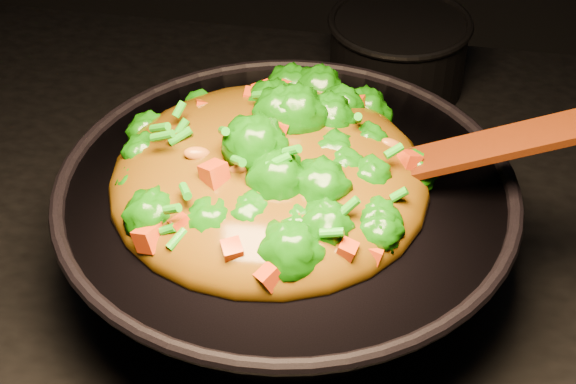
# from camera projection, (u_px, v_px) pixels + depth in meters

# --- Properties ---
(wok) EXTENTS (0.60, 0.60, 0.13)m
(wok) POSITION_uv_depth(u_px,v_px,m) (286.00, 233.00, 0.94)
(wok) COLOR black
(wok) RESTS_ON stovetop
(stir_fry) EXTENTS (0.35, 0.35, 0.11)m
(stir_fry) POSITION_uv_depth(u_px,v_px,m) (269.00, 142.00, 0.86)
(stir_fry) COLOR #135F06
(stir_fry) RESTS_ON wok
(spatula) EXTENTS (0.29, 0.06, 0.12)m
(spatula) POSITION_uv_depth(u_px,v_px,m) (474.00, 150.00, 0.86)
(spatula) COLOR #3E160A
(spatula) RESTS_ON wok
(back_pot) EXTENTS (0.21, 0.21, 0.11)m
(back_pot) POSITION_uv_depth(u_px,v_px,m) (397.00, 53.00, 1.24)
(back_pot) COLOR black
(back_pot) RESTS_ON stovetop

